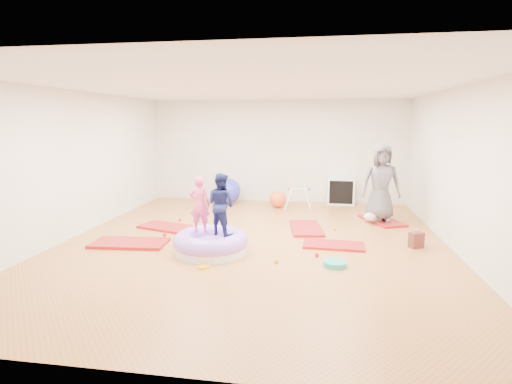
# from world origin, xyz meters

# --- Properties ---
(room) EXTENTS (7.01, 8.01, 2.81)m
(room) POSITION_xyz_m (0.00, 0.00, 1.40)
(room) COLOR #C3663D
(room) RESTS_ON ground
(gym_mat_front_left) EXTENTS (1.38, 0.76, 0.06)m
(gym_mat_front_left) POSITION_xyz_m (-2.21, -0.47, 0.03)
(gym_mat_front_left) COLOR maroon
(gym_mat_front_left) RESTS_ON ground
(gym_mat_mid_left) EXTENTS (1.32, 0.93, 0.05)m
(gym_mat_mid_left) POSITION_xyz_m (-1.94, 0.71, 0.02)
(gym_mat_mid_left) COLOR maroon
(gym_mat_mid_left) RESTS_ON ground
(gym_mat_center_back) EXTENTS (0.78, 1.30, 0.05)m
(gym_mat_center_back) POSITION_xyz_m (0.93, 1.08, 0.03)
(gym_mat_center_back) COLOR maroon
(gym_mat_center_back) RESTS_ON ground
(gym_mat_right) EXTENTS (1.09, 0.58, 0.04)m
(gym_mat_right) POSITION_xyz_m (1.46, 0.01, 0.02)
(gym_mat_right) COLOR maroon
(gym_mat_right) RESTS_ON ground
(gym_mat_rear_right) EXTENTS (0.99, 1.28, 0.05)m
(gym_mat_rear_right) POSITION_xyz_m (2.58, 2.00, 0.02)
(gym_mat_rear_right) COLOR maroon
(gym_mat_rear_right) RESTS_ON ground
(inflatable_cushion) EXTENTS (1.28, 1.28, 0.40)m
(inflatable_cushion) POSITION_xyz_m (-0.63, -0.66, 0.16)
(inflatable_cushion) COLOR white
(inflatable_cushion) RESTS_ON ground
(child_pink) EXTENTS (0.37, 0.25, 0.98)m
(child_pink) POSITION_xyz_m (-0.84, -0.56, 0.86)
(child_pink) COLOR #FA4781
(child_pink) RESTS_ON inflatable_cushion
(child_navy) EXTENTS (0.64, 0.59, 1.05)m
(child_navy) POSITION_xyz_m (-0.44, -0.65, 0.90)
(child_navy) COLOR #161C51
(child_navy) RESTS_ON inflatable_cushion
(adult_caregiver) EXTENTS (0.85, 0.59, 1.68)m
(adult_caregiver) POSITION_xyz_m (2.51, 1.94, 0.89)
(adult_caregiver) COLOR #52525A
(adult_caregiver) RESTS_ON gym_mat_rear_right
(infant) EXTENTS (0.34, 0.34, 0.20)m
(infant) POSITION_xyz_m (2.33, 1.79, 0.15)
(infant) COLOR white
(infant) RESTS_ON gym_mat_rear_right
(ball_pit_balls) EXTENTS (3.49, 2.40, 0.07)m
(ball_pit_balls) POSITION_xyz_m (0.09, 0.36, 0.03)
(ball_pit_balls) COLOR #ED9C00
(ball_pit_balls) RESTS_ON ground
(exercise_ball_blue) EXTENTS (0.69, 0.69, 0.69)m
(exercise_ball_blue) POSITION_xyz_m (-1.27, 3.43, 0.35)
(exercise_ball_blue) COLOR #2A35C8
(exercise_ball_blue) RESTS_ON ground
(exercise_ball_orange) EXTENTS (0.45, 0.45, 0.45)m
(exercise_ball_orange) POSITION_xyz_m (0.13, 3.13, 0.22)
(exercise_ball_orange) COLOR #EE592B
(exercise_ball_orange) RESTS_ON ground
(infant_play_gym) EXTENTS (0.69, 0.65, 0.53)m
(infant_play_gym) POSITION_xyz_m (0.66, 3.08, 0.35)
(infant_play_gym) COLOR white
(infant_play_gym) RESTS_ON ground
(cube_shelf) EXTENTS (0.72, 0.35, 0.72)m
(cube_shelf) POSITION_xyz_m (1.76, 3.79, 0.36)
(cube_shelf) COLOR white
(cube_shelf) RESTS_ON ground
(balance_disc) EXTENTS (0.36, 0.36, 0.08)m
(balance_disc) POSITION_xyz_m (1.45, -1.01, 0.04)
(balance_disc) COLOR teal
(balance_disc) RESTS_ON ground
(backpack) EXTENTS (0.28, 0.24, 0.28)m
(backpack) POSITION_xyz_m (2.90, 0.16, 0.14)
(backpack) COLOR maroon
(backpack) RESTS_ON ground
(yellow_toy) EXTENTS (0.18, 0.18, 0.03)m
(yellow_toy) POSITION_xyz_m (-0.54, -1.39, 0.01)
(yellow_toy) COLOR #ED9C00
(yellow_toy) RESTS_ON ground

